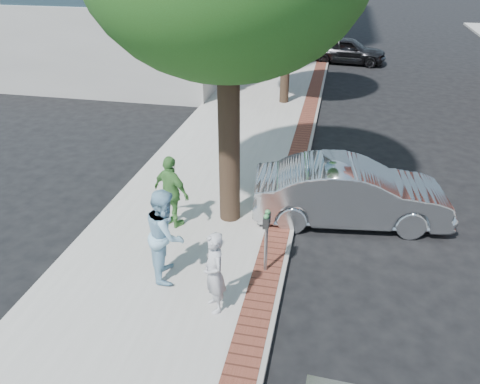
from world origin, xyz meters
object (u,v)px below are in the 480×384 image
(person_officer, at_px, (166,234))
(person_green, at_px, (172,192))
(bg_car, at_px, (347,50))
(parking_meter, at_px, (266,229))
(sedan_silver, at_px, (351,193))
(person_gray, at_px, (214,273))

(person_officer, bearing_deg, person_green, 1.55)
(person_green, height_order, bg_car, person_green)
(person_green, relative_size, bg_car, 0.42)
(parking_meter, relative_size, sedan_silver, 0.30)
(person_officer, relative_size, bg_car, 0.45)
(parking_meter, distance_m, bg_car, 20.97)
(parking_meter, xyz_separation_m, bg_car, (1.45, 20.91, -0.44))
(person_officer, bearing_deg, sedan_silver, -63.32)
(person_gray, bearing_deg, parking_meter, 117.28)
(person_gray, relative_size, person_green, 0.91)
(person_green, relative_size, sedan_silver, 0.38)
(sedan_silver, bearing_deg, person_officer, 123.96)
(bg_car, bearing_deg, sedan_silver, -173.14)
(sedan_silver, relative_size, bg_car, 1.10)
(parking_meter, relative_size, person_green, 0.79)
(person_gray, relative_size, sedan_silver, 0.35)
(person_green, distance_m, sedan_silver, 4.53)
(person_gray, distance_m, bg_car, 22.40)
(parking_meter, xyz_separation_m, person_green, (-2.56, 1.34, -0.12))
(person_officer, relative_size, person_green, 1.08)
(person_officer, height_order, person_green, person_officer)
(person_green, height_order, sedan_silver, person_green)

